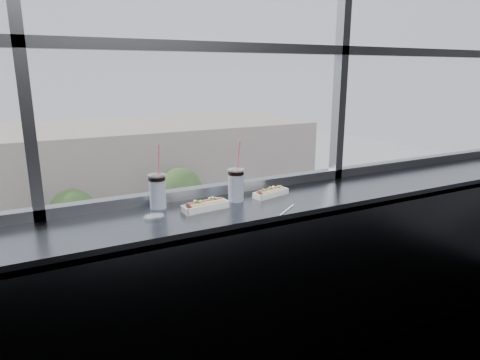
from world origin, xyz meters
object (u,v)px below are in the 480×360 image
car_far_c (235,236)px  soda_cup_right (236,183)px  pedestrian_c (144,232)px  pedestrian_d (193,224)px  car_far_b (82,264)px  tree_right (180,191)px  car_near_d (217,300)px  car_near_e (330,271)px  hotdog_tray_right (271,192)px  wrapper (154,216)px  soda_cup_left (157,190)px  pedestrian_b (43,248)px  loose_straw (287,210)px  car_near_c (56,347)px  hotdog_tray_left (205,205)px  tree_center (73,212)px

car_far_c → soda_cup_right: bearing=151.4°
pedestrian_c → pedestrian_d: bearing=179.1°
car_far_b → tree_right: (8.04, 4.00, 2.70)m
car_far_b → car_near_d: 9.79m
car_far_b → car_near_e: size_ratio=1.03×
hotdog_tray_right → wrapper: bearing=171.8°
soda_cup_left → pedestrian_b: bearing=89.8°
soda_cup_right → pedestrian_b: bearing=90.8°
soda_cup_left → pedestrian_b: 30.32m
car_near_d → pedestrian_d: car_near_d is taller
loose_straw → car_far_b: bearing=51.6°
car_near_c → pedestrian_b: pedestrian_b is taller
hotdog_tray_left → wrapper: bearing=175.5°
wrapper → car_far_c: size_ratio=0.02×
hotdog_tray_right → car_near_e: size_ratio=0.04×
wrapper → tree_right: 31.15m
hotdog_tray_right → car_far_b: hotdog_tray_right is taller
hotdog_tray_left → pedestrian_c: (6.72, 27.87, -11.01)m
hotdog_tray_left → hotdog_tray_right: 0.48m
car_near_c → car_near_e: 15.42m
tree_center → wrapper: bearing=-94.6°
pedestrian_c → car_near_c: bearing=58.3°
car_near_e → car_far_b: bearing=53.9°
soda_cup_left → tree_right: bearing=70.3°
soda_cup_left → loose_straw: (0.63, -0.38, -0.11)m
car_near_c → pedestrian_d: 15.99m
pedestrian_d → pedestrian_c: size_ratio=1.00×
wrapper → pedestrian_d: size_ratio=0.05×
car_near_d → tree_right: bearing=-14.6°
hotdog_tray_left → car_far_c: 29.53m
hotdog_tray_right → soda_cup_left: (-0.70, 0.10, 0.08)m
tree_center → hotdog_tray_left: bearing=-94.0°
hotdog_tray_left → car_near_e: size_ratio=0.04×
soda_cup_left → car_far_b: soda_cup_left is taller
loose_straw → car_near_c: size_ratio=0.04×
car_near_c → tree_right: bearing=-48.4°
car_far_b → car_far_c: bearing=-85.9°
soda_cup_left → tree_center: soda_cup_left is taller
pedestrian_b → wrapper: bearing=179.7°
hotdog_tray_right → car_far_c: 29.28m
soda_cup_left → pedestrian_b: soda_cup_left is taller
car_near_c → pedestrian_c: size_ratio=2.56×
pedestrian_c → car_near_e: bearing=125.5°
pedestrian_b → tree_center: bearing=-92.1°
hotdog_tray_left → car_near_d: hotdog_tray_left is taller
wrapper → pedestrian_c: wrapper is taller
loose_straw → tree_center: 29.84m
car_near_e → hotdog_tray_right: bearing=133.3°
soda_cup_left → pedestrian_d: soda_cup_left is taller
soda_cup_right → car_near_e: 24.56m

